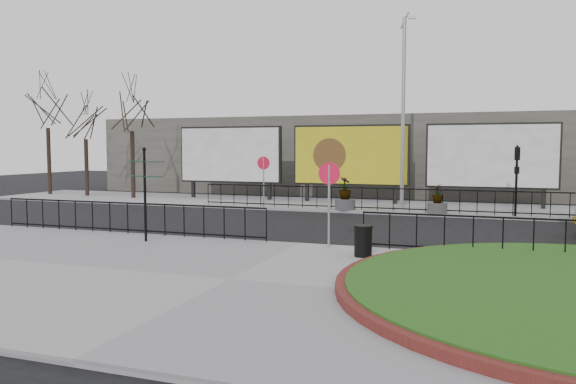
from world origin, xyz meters
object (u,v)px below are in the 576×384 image
at_px(billboard_mid, 350,156).
at_px(litter_bin, 363,241).
at_px(planter_b, 345,197).
at_px(planter_c, 437,203).
at_px(fingerpost_sign, 145,185).
at_px(lamp_post, 403,109).

xyz_separation_m(billboard_mid, litter_bin, (3.74, -14.45, -2.06)).
xyz_separation_m(planter_b, planter_c, (4.19, 0.00, -0.13)).
bearing_deg(planter_c, planter_b, 180.00).
distance_m(billboard_mid, planter_b, 4.08).
relative_size(fingerpost_sign, litter_bin, 3.48).
bearing_deg(litter_bin, planter_c, 84.50).
bearing_deg(billboard_mid, planter_b, -80.46).
height_order(billboard_mid, planter_c, billboard_mid).
distance_m(planter_b, planter_c, 4.19).
distance_m(lamp_post, planter_b, 5.02).
relative_size(planter_b, planter_c, 1.18).
height_order(lamp_post, fingerpost_sign, lamp_post).
bearing_deg(lamp_post, planter_c, -41.95).
height_order(fingerpost_sign, planter_c, fingerpost_sign).
relative_size(billboard_mid, fingerpost_sign, 2.13).
height_order(billboard_mid, planter_b, billboard_mid).
distance_m(fingerpost_sign, planter_b, 11.41).
relative_size(litter_bin, planter_b, 0.54).
distance_m(billboard_mid, planter_c, 6.30).
distance_m(fingerpost_sign, planter_c, 13.39).
bearing_deg(planter_b, planter_c, 0.00).
xyz_separation_m(billboard_mid, planter_b, (0.60, -3.57, -1.88)).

